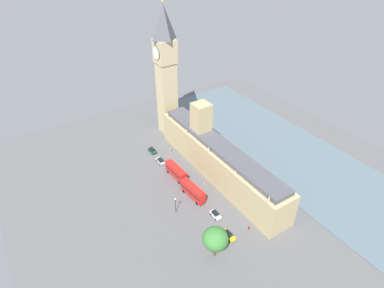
{
  "coord_description": "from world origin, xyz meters",
  "views": [
    {
      "loc": [
        54.07,
        69.77,
        74.33
      ],
      "look_at": [
        1.0,
        -13.08,
        7.27
      ],
      "focal_mm": 29.07,
      "sensor_mm": 36.0,
      "label": 1
    }
  ],
  "objects_px": {
    "pedestrian_midblock": "(171,150)",
    "double_decker_bus_corner": "(193,191)",
    "plane_tree_slot_10": "(216,240)",
    "clock_tower": "(166,71)",
    "car_dark_green_opposite_hall": "(152,150)",
    "double_decker_bus_near_tower": "(176,171)",
    "street_lamp_slot_11": "(175,202)",
    "pedestrian_far_end": "(249,228)",
    "car_yellow_cab_trailing": "(228,235)",
    "parliament_building": "(217,157)",
    "car_white_under_trees": "(215,214)",
    "car_silver_by_river_gate": "(160,161)",
    "plane_tree_leading": "(215,239)",
    "pedestrian_kerbside": "(205,183)"
  },
  "relations": [
    {
      "from": "car_white_under_trees",
      "to": "plane_tree_leading",
      "type": "bearing_deg",
      "value": 52.38
    },
    {
      "from": "car_yellow_cab_trailing",
      "to": "street_lamp_slot_11",
      "type": "height_order",
      "value": "street_lamp_slot_11"
    },
    {
      "from": "car_white_under_trees",
      "to": "pedestrian_far_end",
      "type": "bearing_deg",
      "value": 119.6
    },
    {
      "from": "clock_tower",
      "to": "plane_tree_slot_10",
      "type": "xyz_separation_m",
      "value": [
        21.48,
        65.03,
        -21.73
      ]
    },
    {
      "from": "plane_tree_slot_10",
      "to": "street_lamp_slot_11",
      "type": "distance_m",
      "value": 19.89
    },
    {
      "from": "plane_tree_leading",
      "to": "car_white_under_trees",
      "type": "bearing_deg",
      "value": -127.36
    },
    {
      "from": "car_dark_green_opposite_hall",
      "to": "street_lamp_slot_11",
      "type": "xyz_separation_m",
      "value": [
        8.51,
        33.72,
        3.41
      ]
    },
    {
      "from": "car_white_under_trees",
      "to": "plane_tree_slot_10",
      "type": "distance_m",
      "value": 15.24
    },
    {
      "from": "double_decker_bus_corner",
      "to": "street_lamp_slot_11",
      "type": "height_order",
      "value": "street_lamp_slot_11"
    },
    {
      "from": "parliament_building",
      "to": "car_dark_green_opposite_hall",
      "type": "distance_m",
      "value": 29.16
    },
    {
      "from": "double_decker_bus_corner",
      "to": "plane_tree_slot_10",
      "type": "bearing_deg",
      "value": -113.12
    },
    {
      "from": "clock_tower",
      "to": "pedestrian_midblock",
      "type": "bearing_deg",
      "value": 63.42
    },
    {
      "from": "double_decker_bus_near_tower",
      "to": "car_yellow_cab_trailing",
      "type": "distance_m",
      "value": 31.94
    },
    {
      "from": "car_yellow_cab_trailing",
      "to": "pedestrian_midblock",
      "type": "bearing_deg",
      "value": -102.29
    },
    {
      "from": "car_white_under_trees",
      "to": "pedestrian_far_end",
      "type": "distance_m",
      "value": 11.12
    },
    {
      "from": "double_decker_bus_near_tower",
      "to": "street_lamp_slot_11",
      "type": "height_order",
      "value": "street_lamp_slot_11"
    },
    {
      "from": "double_decker_bus_near_tower",
      "to": "pedestrian_far_end",
      "type": "relative_size",
      "value": 6.64
    },
    {
      "from": "pedestrian_kerbside",
      "to": "plane_tree_leading",
      "type": "distance_m",
      "value": 30.16
    },
    {
      "from": "pedestrian_midblock",
      "to": "pedestrian_far_end",
      "type": "relative_size",
      "value": 1.02
    },
    {
      "from": "parliament_building",
      "to": "clock_tower",
      "type": "bearing_deg",
      "value": -89.99
    },
    {
      "from": "clock_tower",
      "to": "car_dark_green_opposite_hall",
      "type": "xyz_separation_m",
      "value": [
        14.11,
        11.57,
        -27.27
      ]
    },
    {
      "from": "plane_tree_leading",
      "to": "plane_tree_slot_10",
      "type": "bearing_deg",
      "value": -165.8
    },
    {
      "from": "pedestrian_kerbside",
      "to": "plane_tree_leading",
      "type": "height_order",
      "value": "plane_tree_leading"
    },
    {
      "from": "plane_tree_slot_10",
      "to": "car_dark_green_opposite_hall",
      "type": "bearing_deg",
      "value": -97.86
    },
    {
      "from": "pedestrian_far_end",
      "to": "plane_tree_slot_10",
      "type": "xyz_separation_m",
      "value": [
        14.02,
        1.75,
        5.7
      ]
    },
    {
      "from": "car_white_under_trees",
      "to": "car_yellow_cab_trailing",
      "type": "height_order",
      "value": "same"
    },
    {
      "from": "clock_tower",
      "to": "pedestrian_kerbside",
      "type": "relative_size",
      "value": 33.62
    },
    {
      "from": "double_decker_bus_near_tower",
      "to": "double_decker_bus_corner",
      "type": "height_order",
      "value": "same"
    },
    {
      "from": "car_dark_green_opposite_hall",
      "to": "clock_tower",
      "type": "bearing_deg",
      "value": -142.86
    },
    {
      "from": "pedestrian_kerbside",
      "to": "pedestrian_far_end",
      "type": "xyz_separation_m",
      "value": [
        0.17,
        23.87,
        -0.01
      ]
    },
    {
      "from": "car_white_under_trees",
      "to": "car_silver_by_river_gate",
      "type": "bearing_deg",
      "value": -87.57
    },
    {
      "from": "car_dark_green_opposite_hall",
      "to": "plane_tree_leading",
      "type": "relative_size",
      "value": 0.42
    },
    {
      "from": "car_dark_green_opposite_hall",
      "to": "plane_tree_leading",
      "type": "xyz_separation_m",
      "value": [
        7.63,
        53.52,
        6.25
      ]
    },
    {
      "from": "pedestrian_far_end",
      "to": "car_silver_by_river_gate",
      "type": "bearing_deg",
      "value": 87.91
    },
    {
      "from": "pedestrian_kerbside",
      "to": "double_decker_bus_corner",
      "type": "bearing_deg",
      "value": -34.03
    },
    {
      "from": "car_dark_green_opposite_hall",
      "to": "double_decker_bus_corner",
      "type": "distance_m",
      "value": 30.85
    },
    {
      "from": "pedestrian_far_end",
      "to": "double_decker_bus_corner",
      "type": "bearing_deg",
      "value": 96.45
    },
    {
      "from": "clock_tower",
      "to": "plane_tree_leading",
      "type": "relative_size",
      "value": 5.35
    },
    {
      "from": "pedestrian_far_end",
      "to": "car_yellow_cab_trailing",
      "type": "bearing_deg",
      "value": 160.02
    },
    {
      "from": "pedestrian_midblock",
      "to": "double_decker_bus_corner",
      "type": "bearing_deg",
      "value": 14.41
    },
    {
      "from": "double_decker_bus_near_tower",
      "to": "street_lamp_slot_11",
      "type": "distance_m",
      "value": 17.47
    },
    {
      "from": "clock_tower",
      "to": "pedestrian_midblock",
      "type": "distance_m",
      "value": 32.21
    },
    {
      "from": "parliament_building",
      "to": "plane_tree_leading",
      "type": "height_order",
      "value": "parliament_building"
    },
    {
      "from": "parliament_building",
      "to": "car_yellow_cab_trailing",
      "type": "relative_size",
      "value": 13.61
    },
    {
      "from": "car_yellow_cab_trailing",
      "to": "plane_tree_leading",
      "type": "distance_m",
      "value": 9.94
    },
    {
      "from": "double_decker_bus_corner",
      "to": "plane_tree_slot_10",
      "type": "height_order",
      "value": "plane_tree_slot_10"
    },
    {
      "from": "car_silver_by_river_gate",
      "to": "car_white_under_trees",
      "type": "height_order",
      "value": "same"
    },
    {
      "from": "car_dark_green_opposite_hall",
      "to": "car_silver_by_river_gate",
      "type": "bearing_deg",
      "value": 84.3
    },
    {
      "from": "car_yellow_cab_trailing",
      "to": "street_lamp_slot_11",
      "type": "bearing_deg",
      "value": -68.4
    },
    {
      "from": "car_dark_green_opposite_hall",
      "to": "pedestrian_midblock",
      "type": "xyz_separation_m",
      "value": [
        -6.55,
        3.54,
        -0.16
      ]
    }
  ]
}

